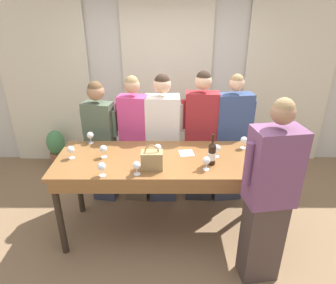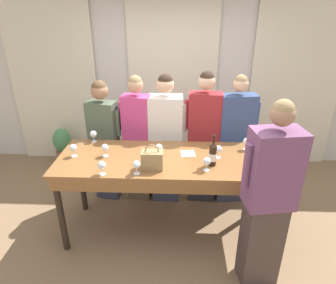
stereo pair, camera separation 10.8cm
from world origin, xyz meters
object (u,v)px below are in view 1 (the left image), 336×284
(wine_glass_center_right, at_px, (105,149))
(wine_glass_back_right, at_px, (138,165))
(wine_glass_by_bottle, at_px, (218,149))
(wine_glass_front_mid, at_px, (245,140))
(guest_olive_jacket, at_px, (102,140))
(wine_glass_near_host, at_px, (266,164))
(wine_bottle, at_px, (213,153))
(tasting_bar, at_px, (168,168))
(wine_glass_back_left, at_px, (92,135))
(wine_glass_back_mid, at_px, (276,167))
(guest_navy_coat, at_px, (233,140))
(wine_glass_center_mid, at_px, (208,161))
(potted_plant, at_px, (58,147))
(guest_cream_sweater, at_px, (164,140))
(guest_striped_shirt, at_px, (202,137))
(handbag, at_px, (153,160))
(wine_glass_front_right, at_px, (72,150))
(wine_glass_front_left, at_px, (159,148))
(guest_pink_top, at_px, (136,139))
(host_pouring, at_px, (270,197))

(wine_glass_center_right, height_order, wine_glass_back_right, same)
(wine_glass_back_right, distance_m, wine_glass_by_bottle, 0.91)
(wine_glass_front_mid, height_order, guest_olive_jacket, guest_olive_jacket)
(wine_glass_center_right, relative_size, wine_glass_back_right, 1.00)
(wine_glass_near_host, bearing_deg, wine_bottle, 159.57)
(tasting_bar, relative_size, wine_glass_back_left, 16.86)
(wine_glass_back_mid, relative_size, guest_navy_coat, 0.08)
(wine_glass_center_mid, bearing_deg, potted_plant, 140.84)
(wine_glass_back_right, relative_size, wine_glass_by_bottle, 1.00)
(wine_glass_back_right, bearing_deg, guest_cream_sweater, 77.04)
(guest_striped_shirt, xyz_separation_m, potted_plant, (-2.26, 0.89, -0.59))
(handbag, distance_m, potted_plant, 2.56)
(wine_glass_front_right, xyz_separation_m, wine_glass_center_mid, (1.42, -0.24, -0.00))
(wine_glass_back_left, distance_m, wine_glass_back_mid, 2.08)
(wine_glass_center_right, height_order, wine_glass_near_host, same)
(wine_glass_back_left, bearing_deg, wine_glass_front_left, -22.32)
(guest_navy_coat, xyz_separation_m, potted_plant, (-2.66, 0.89, -0.56))
(handbag, relative_size, wine_glass_back_left, 1.89)
(wine_glass_front_mid, bearing_deg, guest_striped_shirt, 136.20)
(handbag, distance_m, wine_glass_front_mid, 1.13)
(wine_glass_front_right, height_order, guest_cream_sweater, guest_cream_sweater)
(wine_glass_center_right, height_order, guest_olive_jacket, guest_olive_jacket)
(wine_glass_back_left, distance_m, guest_olive_jacket, 0.36)
(wine_glass_back_mid, xyz_separation_m, guest_pink_top, (-1.46, 1.03, -0.18))
(guest_pink_top, bearing_deg, guest_olive_jacket, -180.00)
(wine_bottle, xyz_separation_m, potted_plant, (-2.29, 1.70, -0.77))
(wine_glass_front_mid, bearing_deg, handbag, -155.38)
(wine_glass_center_mid, distance_m, wine_glass_back_right, 0.69)
(wine_bottle, bearing_deg, wine_glass_front_mid, 41.96)
(wine_glass_near_host, height_order, guest_navy_coat, guest_navy_coat)
(tasting_bar, bearing_deg, wine_glass_center_right, 175.94)
(guest_olive_jacket, height_order, guest_pink_top, guest_pink_top)
(wine_glass_by_bottle, distance_m, potted_plant, 2.91)
(handbag, bearing_deg, wine_glass_near_host, -4.45)
(wine_glass_front_right, bearing_deg, wine_glass_center_right, 3.70)
(wine_glass_center_mid, relative_size, potted_plant, 0.22)
(wine_glass_front_left, height_order, wine_glass_center_mid, same)
(wine_glass_front_mid, bearing_deg, potted_plant, 153.97)
(wine_bottle, distance_m, wine_glass_front_right, 1.49)
(wine_glass_front_mid, bearing_deg, wine_glass_front_right, -172.62)
(handbag, bearing_deg, tasting_bar, 53.68)
(guest_striped_shirt, bearing_deg, guest_cream_sweater, 180.00)
(wine_glass_front_right, xyz_separation_m, wine_glass_back_left, (0.12, 0.38, 0.00))
(guest_pink_top, bearing_deg, wine_glass_front_right, -131.92)
(wine_glass_back_left, distance_m, wine_glass_near_host, 1.98)
(wine_glass_back_mid, distance_m, guest_olive_jacket, 2.17)
(host_pouring, relative_size, potted_plant, 2.89)
(host_pouring, bearing_deg, guest_cream_sweater, 126.15)
(handbag, bearing_deg, host_pouring, -21.93)
(wine_glass_center_right, height_order, guest_navy_coat, guest_navy_coat)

